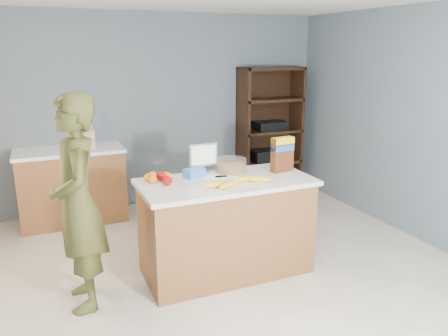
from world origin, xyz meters
name	(u,v)px	position (x,y,z in m)	size (l,w,h in m)	color
floor	(239,286)	(0.00, 0.00, 0.00)	(4.50, 5.00, 0.02)	beige
walls	(241,99)	(0.00, 0.00, 1.65)	(4.52, 5.02, 2.51)	slate
counter_peninsula	(226,230)	(0.00, 0.30, 0.42)	(1.56, 0.76, 0.90)	brown
back_cabinet	(72,185)	(-1.20, 2.20, 0.45)	(1.24, 0.62, 0.90)	brown
shelving_unit	(268,133)	(1.55, 2.35, 0.86)	(0.90, 0.40, 1.80)	black
person	(78,204)	(-1.28, 0.27, 0.87)	(0.63, 0.41, 1.73)	#46461D
knife_block	(89,139)	(-0.97, 2.14, 1.02)	(0.12, 0.10, 0.31)	tan
envelopes	(221,177)	(0.00, 0.42, 0.90)	(0.34, 0.22, 0.00)	white
bananas	(236,182)	(0.02, 0.13, 0.93)	(0.64, 0.22, 0.05)	yellow
apples	(164,178)	(-0.53, 0.43, 0.94)	(0.09, 0.24, 0.08)	maroon
oranges	(158,177)	(-0.57, 0.51, 0.94)	(0.25, 0.19, 0.08)	orange
blue_carton	(194,173)	(-0.23, 0.50, 0.94)	(0.18, 0.12, 0.08)	blue
salad_bowl	(231,166)	(0.15, 0.53, 0.96)	(0.30, 0.30, 0.13)	#267219
tv	(203,156)	(-0.10, 0.62, 1.06)	(0.28, 0.12, 0.28)	silver
cereal_box	(282,152)	(0.61, 0.36, 1.09)	(0.23, 0.11, 0.33)	#592B14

